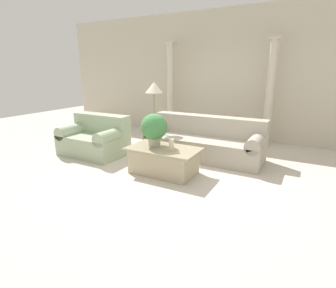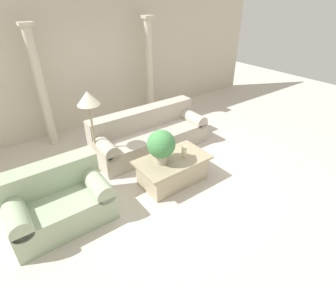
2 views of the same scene
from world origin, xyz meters
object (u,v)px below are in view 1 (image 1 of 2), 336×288
(floor_lamp, at_px, (154,93))
(loveseat, at_px, (95,138))
(potted_plant, at_px, (154,128))
(sofa_long, at_px, (204,141))
(coffee_table, at_px, (164,160))

(floor_lamp, bearing_deg, loveseat, -137.07)
(potted_plant, bearing_deg, loveseat, 171.98)
(sofa_long, bearing_deg, coffee_table, -103.88)
(coffee_table, bearing_deg, potted_plant, 170.63)
(loveseat, bearing_deg, sofa_long, 23.30)
(sofa_long, relative_size, floor_lamp, 1.58)
(loveseat, distance_m, potted_plant, 1.69)
(sofa_long, bearing_deg, floor_lamp, -178.56)
(coffee_table, distance_m, potted_plant, 0.59)
(sofa_long, relative_size, potted_plant, 4.14)
(potted_plant, xyz_separation_m, floor_lamp, (-0.67, 1.11, 0.48))
(sofa_long, distance_m, floor_lamp, 1.49)
(coffee_table, xyz_separation_m, potted_plant, (-0.20, 0.03, 0.55))
(loveseat, xyz_separation_m, floor_lamp, (0.95, 0.88, 0.92))
(coffee_table, distance_m, floor_lamp, 1.77)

